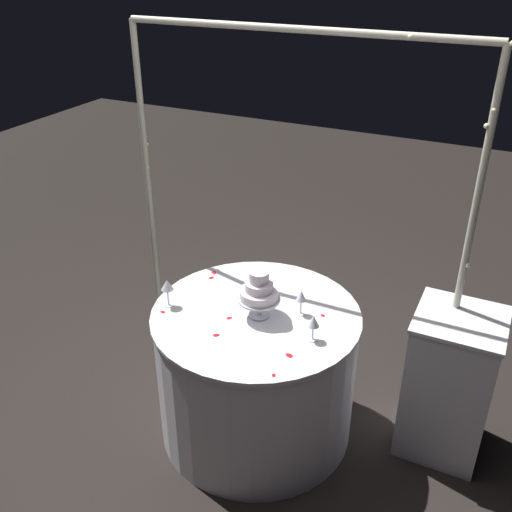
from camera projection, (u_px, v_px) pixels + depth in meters
ground_plane at (256, 425)px, 3.41m from camera, size 12.00×12.00×0.00m
decorative_arch at (291, 177)px, 3.08m from camera, size 1.93×0.06×2.16m
main_table at (256, 372)px, 3.22m from camera, size 1.11×1.11×0.79m
side_table at (449, 383)px, 3.10m from camera, size 0.45×0.45×0.85m
tiered_cake at (259, 291)px, 2.94m from camera, size 0.22×0.22×0.26m
wine_glass_0 at (167, 286)px, 3.04m from camera, size 0.07×0.07×0.15m
wine_glass_1 at (313, 322)px, 2.79m from camera, size 0.06×0.06×0.14m
wine_glass_2 at (301, 297)px, 2.98m from camera, size 0.06×0.06×0.14m
rose_petal_0 at (163, 312)px, 3.04m from camera, size 0.03×0.02×0.00m
rose_petal_1 at (216, 335)px, 2.86m from camera, size 0.04×0.04×0.00m
rose_petal_2 at (323, 315)px, 3.01m from camera, size 0.03×0.03×0.00m
rose_petal_3 at (229, 318)px, 2.99m from camera, size 0.03×0.04×0.00m
rose_petal_4 at (214, 272)px, 3.40m from camera, size 0.05×0.05×0.00m
rose_petal_5 at (211, 278)px, 3.35m from camera, size 0.03×0.04×0.00m
rose_petal_6 at (289, 355)px, 2.72m from camera, size 0.04×0.04×0.00m
rose_petal_7 at (275, 295)px, 3.18m from camera, size 0.04×0.04×0.00m
rose_petal_8 at (274, 375)px, 2.60m from camera, size 0.02×0.03×0.00m
rose_petal_9 at (257, 279)px, 3.34m from camera, size 0.04×0.03×0.00m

